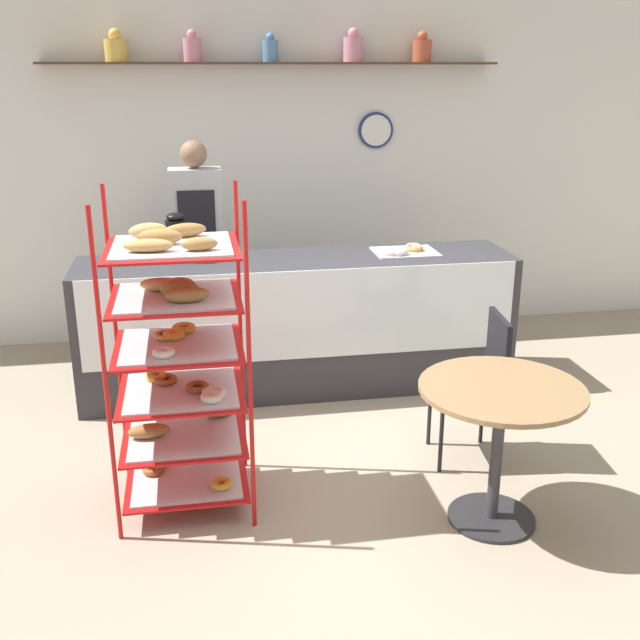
{
  "coord_description": "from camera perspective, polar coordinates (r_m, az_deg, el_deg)",
  "views": [
    {
      "loc": [
        -0.7,
        -3.53,
        2.19
      ],
      "look_at": [
        0.0,
        0.49,
        0.8
      ],
      "focal_mm": 42.0,
      "sensor_mm": 36.0,
      "label": 1
    }
  ],
  "objects": [
    {
      "name": "ground_plane",
      "position": [
        4.21,
        1.17,
        -12.53
      ],
      "size": [
        14.0,
        14.0,
        0.0
      ],
      "primitive_type": "plane",
      "color": "gray"
    },
    {
      "name": "cafe_table",
      "position": [
        3.76,
        13.51,
        -7.41
      ],
      "size": [
        0.8,
        0.8,
        0.74
      ],
      "color": "#262628",
      "rests_on": "ground_plane"
    },
    {
      "name": "back_wall",
      "position": [
        6.26,
        -3.43,
        11.26
      ],
      "size": [
        10.0,
        0.3,
        2.7
      ],
      "color": "white",
      "rests_on": "ground_plane"
    },
    {
      "name": "coffee_carafe",
      "position": [
        5.1,
        -10.87,
        6.19
      ],
      "size": [
        0.14,
        0.14,
        0.33
      ],
      "color": "black",
      "rests_on": "display_counter"
    },
    {
      "name": "donut_tray_counter",
      "position": [
        5.29,
        6.46,
        5.26
      ],
      "size": [
        0.44,
        0.34,
        0.05
      ],
      "color": "silver",
      "rests_on": "display_counter"
    },
    {
      "name": "display_counter",
      "position": [
        5.26,
        -1.69,
        -0.25
      ],
      "size": [
        2.99,
        0.66,
        0.94
      ],
      "color": "#333338",
      "rests_on": "ground_plane"
    },
    {
      "name": "person_worker",
      "position": [
        5.65,
        -9.26,
        5.67
      ],
      "size": [
        0.38,
        0.23,
        1.69
      ],
      "color": "#282833",
      "rests_on": "ground_plane"
    },
    {
      "name": "cafe_chair",
      "position": [
        4.36,
        12.14,
        -3.93
      ],
      "size": [
        0.42,
        0.42,
        0.87
      ],
      "rotation": [
        0.0,
        0.0,
        4.6
      ],
      "color": "black",
      "rests_on": "ground_plane"
    },
    {
      "name": "pastry_rack",
      "position": [
        3.8,
        -10.71,
        -2.69
      ],
      "size": [
        0.68,
        0.62,
        1.64
      ],
      "color": "#B71414",
      "rests_on": "ground_plane"
    }
  ]
}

